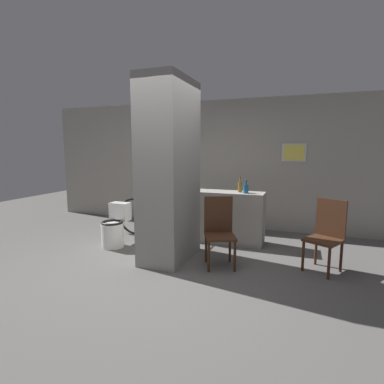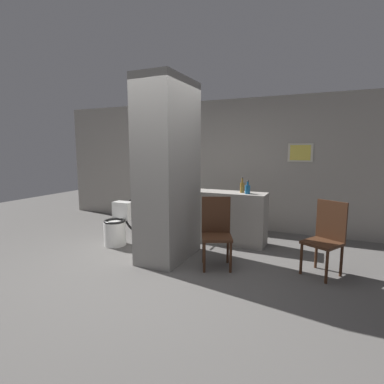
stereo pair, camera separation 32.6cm
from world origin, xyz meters
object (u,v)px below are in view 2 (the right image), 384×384
at_px(chair_near_pillar, 216,229).
at_px(chair_by_doorway, 326,236).
at_px(toilet, 117,227).
at_px(bottle_tall, 242,187).
at_px(bicycle, 160,217).

distance_m(chair_near_pillar, chair_by_doorway, 1.42).
bearing_deg(toilet, chair_near_pillar, -5.85).
height_order(toilet, chair_by_doorway, chair_by_doorway).
relative_size(chair_near_pillar, bottle_tall, 3.62).
relative_size(bicycle, bottle_tall, 6.17).
bearing_deg(bicycle, chair_by_doorway, -11.74).
distance_m(chair_near_pillar, bottle_tall, 1.18).
relative_size(toilet, bicycle, 0.43).
height_order(chair_near_pillar, bottle_tall, bottle_tall).
relative_size(chair_near_pillar, bicycle, 0.59).
bearing_deg(bicycle, toilet, -121.72).
distance_m(chair_by_doorway, bottle_tall, 1.60).
distance_m(toilet, chair_near_pillar, 1.88).
distance_m(toilet, bicycle, 0.83).
height_order(chair_near_pillar, chair_by_doorway, same).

